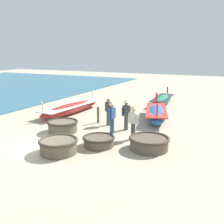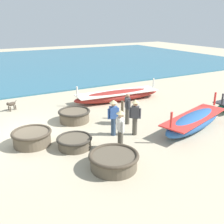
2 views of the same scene
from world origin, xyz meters
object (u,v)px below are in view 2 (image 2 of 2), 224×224
object	(u,v)px
long_boat_red_hull	(194,121)
long_boat_green_hull	(118,95)
fisherman_standing_left	(135,115)
fisherman_by_coracle	(127,108)
coracle_far_right	(74,142)
coracle_front_right	(32,137)
dog	(11,104)
fisherman_hauling	(113,115)
mooring_post_mid_beach	(122,110)
fisherman_crouching	(121,127)
coracle_nearest	(114,160)
coracle_upturned	(74,115)

from	to	relation	value
long_boat_red_hull	long_boat_green_hull	bearing A→B (deg)	-172.11
fisherman_standing_left	fisherman_by_coracle	bearing A→B (deg)	161.84
coracle_far_right	fisherman_by_coracle	bearing A→B (deg)	109.33
coracle_front_right	dog	distance (m)	5.01
long_boat_red_hull	fisherman_hauling	bearing A→B (deg)	-109.03
long_boat_red_hull	fisherman_by_coracle	size ratio (longest dim) A/B	3.04
mooring_post_mid_beach	long_boat_red_hull	bearing A→B (deg)	37.72
fisherman_standing_left	long_boat_green_hull	bearing A→B (deg)	157.73
fisherman_by_coracle	fisherman_crouching	xyz separation A→B (m)	(2.20, -1.73, 0.12)
coracle_far_right	fisherman_standing_left	xyz separation A→B (m)	(0.13, 2.86, 0.71)
coracle_nearest	long_boat_green_hull	distance (m)	8.19
long_boat_green_hull	dog	bearing A→B (deg)	-101.73
coracle_far_right	fisherman_by_coracle	size ratio (longest dim) A/B	0.93
dog	mooring_post_mid_beach	world-z (taller)	mooring_post_mid_beach
coracle_upturned	long_boat_green_hull	distance (m)	4.33
coracle_nearest	long_boat_green_hull	size ratio (longest dim) A/B	0.30
long_boat_red_hull	fisherman_by_coracle	xyz separation A→B (m)	(-2.13, -2.41, 0.43)
coracle_far_right	fisherman_hauling	world-z (taller)	fisherman_hauling
long_boat_red_hull	fisherman_crouching	xyz separation A→B (m)	(0.06, -4.14, 0.56)
fisherman_by_coracle	fisherman_crouching	distance (m)	2.80
long_boat_red_hull	fisherman_hauling	size ratio (longest dim) A/B	2.86
coracle_nearest	long_boat_red_hull	distance (m)	5.22
fisherman_crouching	fisherman_standing_left	bearing A→B (deg)	124.94
coracle_far_right	fisherman_crouching	xyz separation A→B (m)	(1.04, 1.56, 0.71)
coracle_far_right	mooring_post_mid_beach	size ratio (longest dim) A/B	1.50
coracle_nearest	fisherman_crouching	size ratio (longest dim) A/B	1.07
coracle_far_right	coracle_upturned	size ratio (longest dim) A/B	0.89
fisherman_crouching	mooring_post_mid_beach	size ratio (longest dim) A/B	1.72
long_boat_green_hull	mooring_post_mid_beach	xyz separation A→B (m)	(2.91, -1.44, 0.13)
coracle_front_right	fisherman_by_coracle	distance (m)	4.76
coracle_upturned	fisherman_hauling	distance (m)	2.70
coracle_nearest	fisherman_crouching	xyz separation A→B (m)	(-1.11, 0.94, 0.65)
coracle_front_right	coracle_upturned	size ratio (longest dim) A/B	1.01
fisherman_by_coracle	fisherman_hauling	world-z (taller)	fisherman_hauling
coracle_upturned	dog	size ratio (longest dim) A/B	2.65
fisherman_by_coracle	fisherman_crouching	bearing A→B (deg)	-38.17
coracle_far_right	coracle_nearest	distance (m)	2.25
long_boat_green_hull	dog	world-z (taller)	long_boat_green_hull
coracle_upturned	fisherman_hauling	bearing A→B (deg)	20.15
fisherman_standing_left	dog	xyz separation A→B (m)	(-6.27, -4.31, -0.59)
long_boat_red_hull	fisherman_standing_left	xyz separation A→B (m)	(-0.85, -2.83, 0.56)
fisherman_hauling	fisherman_standing_left	xyz separation A→B (m)	(0.43, 0.87, 0.00)
fisherman_crouching	dog	size ratio (longest dim) A/B	2.70
coracle_far_right	fisherman_crouching	bearing A→B (deg)	56.16
long_boat_green_hull	coracle_far_right	bearing A→B (deg)	-45.41
dog	coracle_far_right	bearing A→B (deg)	13.22
coracle_far_right	fisherman_standing_left	bearing A→B (deg)	87.36
coracle_front_right	fisherman_hauling	size ratio (longest dim) A/B	0.99
coracle_upturned	fisherman_standing_left	xyz separation A→B (m)	(2.90, 1.78, 0.63)
dog	fisherman_hauling	bearing A→B (deg)	30.46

